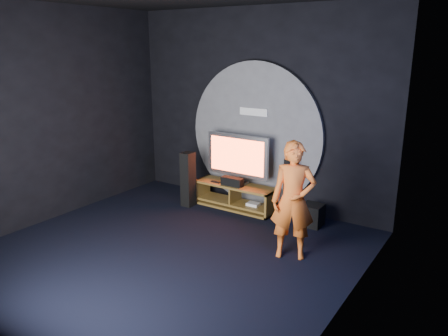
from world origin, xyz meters
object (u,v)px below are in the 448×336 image
(media_console, at_px, (236,198))
(tower_speaker_left, at_px, (188,179))
(player, at_px, (293,201))
(tower_speaker_right, at_px, (291,186))
(subwoofer, at_px, (312,215))
(tv, at_px, (237,157))

(media_console, relative_size, tower_speaker_left, 1.50)
(media_console, distance_m, player, 2.11)
(media_console, relative_size, tower_speaker_right, 1.50)
(subwoofer, bearing_deg, tower_speaker_left, -170.38)
(tower_speaker_left, relative_size, tower_speaker_right, 1.00)
(media_console, xyz_separation_m, subwoofer, (1.47, 0.01, -0.01))
(tower_speaker_left, bearing_deg, tv, 29.33)
(tower_speaker_left, xyz_separation_m, tower_speaker_right, (1.73, 0.66, 0.00))
(media_console, distance_m, tower_speaker_right, 1.04)
(tower_speaker_left, relative_size, player, 0.61)
(tv, bearing_deg, tower_speaker_right, 13.21)
(media_console, bearing_deg, player, -35.22)
(tv, distance_m, tower_speaker_right, 1.07)
(tv, relative_size, subwoofer, 3.37)
(media_console, height_order, tower_speaker_left, tower_speaker_left)
(tower_speaker_right, height_order, player, player)
(media_console, xyz_separation_m, tower_speaker_right, (0.95, 0.29, 0.31))
(media_console, bearing_deg, subwoofer, 0.45)
(tower_speaker_left, distance_m, subwoofer, 2.31)
(tv, bearing_deg, media_console, -84.32)
(media_console, height_order, tv, tv)
(subwoofer, bearing_deg, player, -81.44)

